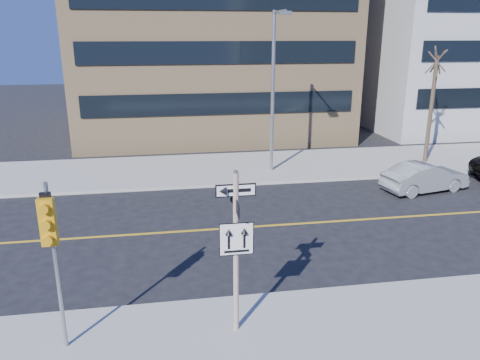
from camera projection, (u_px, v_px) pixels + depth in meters
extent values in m
plane|color=black|center=(223.00, 283.00, 13.90)|extent=(120.00, 120.00, 0.00)
cylinder|color=silver|center=(236.00, 255.00, 10.90)|extent=(0.13, 0.13, 4.00)
cylinder|color=gray|center=(236.00, 172.00, 10.29)|extent=(0.10, 0.10, 0.06)
cube|color=black|center=(236.00, 190.00, 10.42)|extent=(0.92, 0.03, 0.30)
cube|color=black|center=(236.00, 205.00, 10.52)|extent=(0.03, 0.92, 0.30)
cube|color=white|center=(236.00, 239.00, 10.68)|extent=(0.80, 0.03, 0.80)
cylinder|color=gray|center=(57.00, 269.00, 10.28)|extent=(0.09, 0.09, 4.00)
cube|color=gold|center=(48.00, 222.00, 9.73)|extent=(0.32, 0.22, 1.05)
sphere|color=#8C0705|center=(44.00, 208.00, 9.51)|extent=(0.17, 0.17, 0.17)
sphere|color=black|center=(46.00, 224.00, 9.62)|extent=(0.17, 0.17, 0.17)
sphere|color=black|center=(49.00, 239.00, 9.72)|extent=(0.17, 0.17, 0.17)
imported|color=gray|center=(425.00, 177.00, 21.76)|extent=(2.24, 4.33, 1.36)
cylinder|color=gray|center=(273.00, 94.00, 23.62)|extent=(0.18, 0.18, 8.00)
cylinder|color=gray|center=(279.00, 11.00, 21.51)|extent=(0.10, 2.20, 0.10)
cube|color=gray|center=(285.00, 13.00, 20.60)|extent=(0.55, 0.30, 0.16)
cylinder|color=#342A1F|center=(431.00, 110.00, 25.63)|extent=(0.22, 0.22, 5.80)
cube|color=tan|center=(205.00, 6.00, 35.03)|extent=(18.00, 18.00, 18.00)
cube|color=#AEB1B4|center=(477.00, 28.00, 37.95)|extent=(20.00, 16.00, 15.00)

